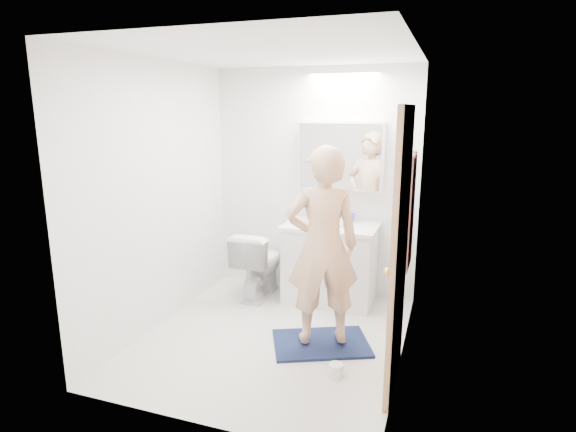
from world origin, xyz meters
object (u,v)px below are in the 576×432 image
at_px(vanity_cabinet, 330,265).
at_px(toothbrush_cup, 350,218).
at_px(medicine_cabinet, 341,156).
at_px(person, 323,247).
at_px(soap_bottle_a, 311,208).
at_px(toilet, 259,263).
at_px(soap_bottle_b, 320,212).
at_px(toilet_paper_roll, 336,370).

distance_m(vanity_cabinet, toothbrush_cup, 0.53).
distance_m(vanity_cabinet, medicine_cabinet, 1.13).
distance_m(person, soap_bottle_a, 1.19).
relative_size(toilet, soap_bottle_a, 2.94).
distance_m(soap_bottle_a, toothbrush_cup, 0.42).
height_order(medicine_cabinet, toilet, medicine_cabinet).
xyz_separation_m(toilet, person, (0.92, -0.84, 0.51)).
bearing_deg(vanity_cabinet, soap_bottle_a, 149.13).
xyz_separation_m(soap_bottle_a, soap_bottle_b, (0.09, 0.03, -0.04)).
bearing_deg(toilet_paper_roll, vanity_cabinet, 106.28).
relative_size(vanity_cabinet, toilet_paper_roll, 8.18).
xyz_separation_m(person, toothbrush_cup, (-0.01, 1.11, -0.01)).
bearing_deg(vanity_cabinet, soap_bottle_b, 131.94).
bearing_deg(soap_bottle_a, toothbrush_cup, 1.38).
xyz_separation_m(soap_bottle_a, toothbrush_cup, (0.42, 0.01, -0.08)).
relative_size(soap_bottle_a, toothbrush_cup, 2.46).
bearing_deg(toilet, medicine_cabinet, -156.45).
distance_m(toilet, toothbrush_cup, 1.08).
height_order(vanity_cabinet, toilet_paper_roll, vanity_cabinet).
height_order(vanity_cabinet, person, person).
distance_m(toilet, soap_bottle_a, 0.81).
bearing_deg(toilet, soap_bottle_b, -152.20).
bearing_deg(toilet_paper_roll, toilet, 132.13).
height_order(vanity_cabinet, medicine_cabinet, medicine_cabinet).
bearing_deg(medicine_cabinet, toilet_paper_roll, -77.06).
height_order(soap_bottle_a, toilet_paper_roll, soap_bottle_a).
xyz_separation_m(toilet, soap_bottle_b, (0.59, 0.29, 0.55)).
relative_size(person, toilet_paper_roll, 15.04).
height_order(soap_bottle_b, toothbrush_cup, soap_bottle_b).
relative_size(vanity_cabinet, toilet, 1.24).
bearing_deg(toilet, vanity_cabinet, -170.18).
distance_m(soap_bottle_b, toilet_paper_roll, 1.88).
bearing_deg(person, toothbrush_cup, -114.25).
relative_size(vanity_cabinet, soap_bottle_b, 5.07).
bearing_deg(toilet, person, 138.66).
bearing_deg(person, soap_bottle_b, -98.21).
xyz_separation_m(medicine_cabinet, toilet, (-0.79, -0.32, -1.14)).
bearing_deg(soap_bottle_b, person, -73.62).
height_order(toilet, toilet_paper_roll, toilet).
distance_m(toilet, toilet_paper_roll, 1.75).
xyz_separation_m(vanity_cabinet, soap_bottle_b, (-0.16, 0.18, 0.52)).
relative_size(toothbrush_cup, toilet_paper_roll, 0.91).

